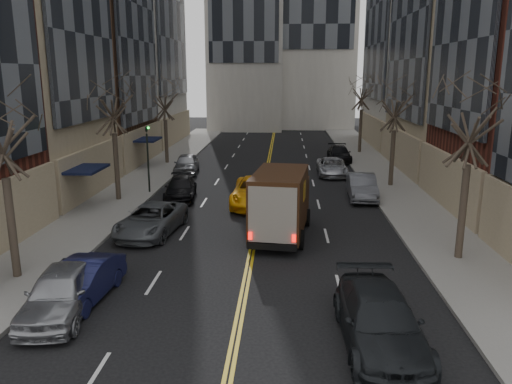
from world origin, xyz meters
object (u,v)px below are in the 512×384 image
ups_truck (281,204)px  observer_sedan (380,321)px  taxi (256,192)px  pedestrian (297,208)px

ups_truck → observer_sedan: size_ratio=1.14×
ups_truck → taxi: (-1.56, 5.91, -0.85)m
ups_truck → observer_sedan: (2.94, -9.78, -0.88)m
ups_truck → observer_sedan: ups_truck is taller
ups_truck → pedestrian: 2.93m
observer_sedan → pedestrian: bearing=97.7°
observer_sedan → taxi: size_ratio=0.93×
taxi → pedestrian: taxi is taller
pedestrian → taxi: bearing=24.7°
observer_sedan → taxi: (-4.50, 15.68, 0.03)m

